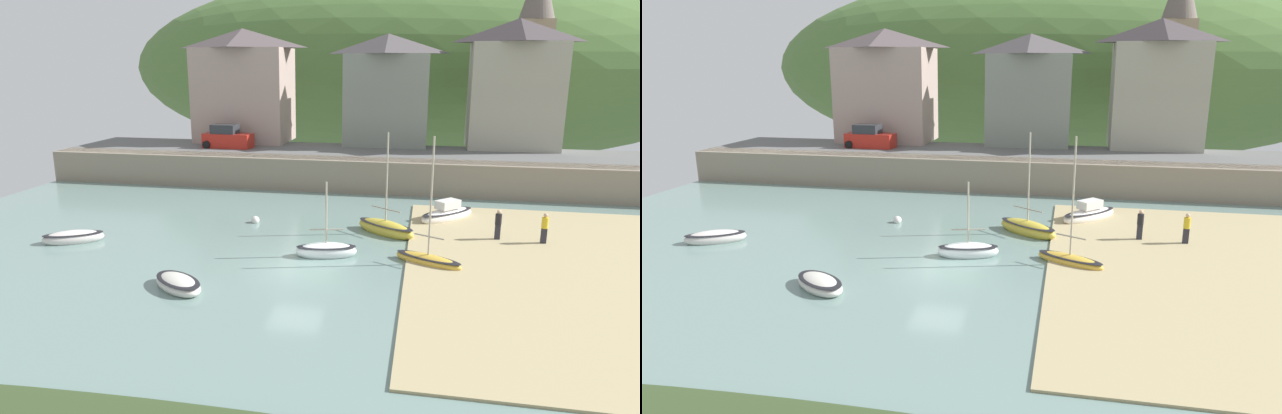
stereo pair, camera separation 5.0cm
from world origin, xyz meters
TOP-DOWN VIEW (x-y plane):
  - ground at (1.40, -9.56)m, footprint 48.00×41.00m
  - quay_seawall at (0.00, 17.50)m, footprint 48.00×9.40m
  - hillside_backdrop at (4.15, 55.20)m, footprint 80.00×44.00m
  - waterfront_building_left at (-10.78, 25.20)m, footprint 8.46×5.96m
  - waterfront_building_centre at (2.11, 25.20)m, footprint 7.32×5.33m
  - waterfront_building_right at (12.59, 25.20)m, footprint 7.52×5.25m
  - church_with_spire at (14.44, 29.20)m, footprint 3.00×3.00m
  - fishing_boat_green at (7.13, 9.94)m, footprint 3.77×3.80m
  - sailboat_white_hull at (-4.33, -3.12)m, footprint 3.13×2.79m
  - rowboat_small_beached at (3.65, 6.46)m, footprint 3.82×3.23m
  - sailboat_tall_mast at (6.03, 1.93)m, footprint 3.47×2.41m
  - motorboat_with_cabin at (-12.61, 1.69)m, footprint 3.26×2.42m
  - sailboat_nearest_shore at (1.08, 2.11)m, footprint 3.18×1.71m
  - parked_car_near_slipway at (-10.88, 20.70)m, footprint 4.20×1.95m
  - person_on_slipway at (11.97, 6.07)m, footprint 0.34×0.34m
  - person_near_water at (9.67, 6.31)m, footprint 0.34×0.34m
  - mooring_buoy at (-4.20, 7.17)m, footprint 0.50×0.50m

SIDE VIEW (x-z plane):
  - mooring_buoy at x=-4.20m, z-range -0.10..0.40m
  - ground at x=1.40m, z-range -0.14..0.47m
  - sailboat_white_hull at x=-4.33m, z-range -0.14..0.60m
  - sailboat_tall_mast at x=6.03m, z-range -2.86..3.38m
  - motorboat_with_cabin at x=-12.61m, z-range -0.16..0.68m
  - sailboat_nearest_shore at x=1.08m, z-range -1.69..2.29m
  - rowboat_small_beached at x=3.65m, z-range -2.63..3.28m
  - fishing_boat_green at x=7.13m, z-range -0.37..1.10m
  - person_on_slipway at x=11.97m, z-range 0.17..1.79m
  - person_near_water at x=9.67m, z-range 0.17..1.79m
  - quay_seawall at x=0.00m, z-range 0.16..2.56m
  - parked_car_near_slipway at x=-10.88m, z-range 2.23..4.18m
  - waterfront_building_centre at x=2.11m, z-range 2.47..11.83m
  - waterfront_building_left at x=-10.78m, z-range 2.46..12.38m
  - waterfront_building_right at x=12.59m, z-range 2.48..12.91m
  - hillside_backdrop at x=4.15m, z-range -3.77..21.35m
  - church_with_spire at x=14.44m, z-range 2.65..18.57m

